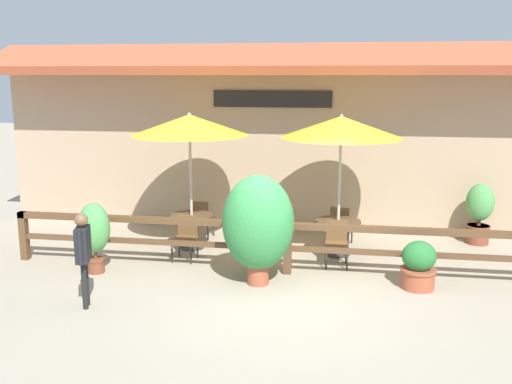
# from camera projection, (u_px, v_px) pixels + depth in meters

# --- Properties ---
(ground_plane) EXTENTS (60.00, 60.00, 0.00)m
(ground_plane) POSITION_uv_depth(u_px,v_px,m) (280.00, 295.00, 9.32)
(ground_plane) COLOR #9E937F
(building_facade) EXTENTS (14.28, 1.49, 4.23)m
(building_facade) POSITION_uv_depth(u_px,v_px,m) (303.00, 136.00, 12.85)
(building_facade) COLOR tan
(building_facade) RESTS_ON ground
(patio_railing) EXTENTS (10.40, 0.14, 0.95)m
(patio_railing) POSITION_uv_depth(u_px,v_px,m) (288.00, 237.00, 10.19)
(patio_railing) COLOR brown
(patio_railing) RESTS_ON ground
(patio_umbrella_near) EXTENTS (2.34, 2.34, 2.80)m
(patio_umbrella_near) POSITION_uv_depth(u_px,v_px,m) (189.00, 125.00, 11.33)
(patio_umbrella_near) COLOR #B7B2A8
(patio_umbrella_near) RESTS_ON ground
(dining_table_near) EXTENTS (0.89, 0.89, 0.71)m
(dining_table_near) POSITION_uv_depth(u_px,v_px,m) (192.00, 222.00, 11.73)
(dining_table_near) COLOR #4C3826
(dining_table_near) RESTS_ON ground
(chair_near_streetside) EXTENTS (0.45, 0.45, 0.85)m
(chair_near_streetside) POSITION_uv_depth(u_px,v_px,m) (186.00, 236.00, 11.02)
(chair_near_streetside) COLOR brown
(chair_near_streetside) RESTS_ON ground
(chair_near_wallside) EXTENTS (0.46, 0.46, 0.85)m
(chair_near_wallside) POSITION_uv_depth(u_px,v_px,m) (201.00, 217.00, 12.46)
(chair_near_wallside) COLOR brown
(chair_near_wallside) RESTS_ON ground
(patio_umbrella_middle) EXTENTS (2.34, 2.34, 2.80)m
(patio_umbrella_middle) POSITION_uv_depth(u_px,v_px,m) (341.00, 127.00, 10.88)
(patio_umbrella_middle) COLOR #B7B2A8
(patio_umbrella_middle) RESTS_ON ground
(dining_table_middle) EXTENTS (0.89, 0.89, 0.71)m
(dining_table_middle) POSITION_uv_depth(u_px,v_px,m) (338.00, 228.00, 11.28)
(dining_table_middle) COLOR #4C3826
(dining_table_middle) RESTS_ON ground
(chair_middle_streetside) EXTENTS (0.44, 0.44, 0.85)m
(chair_middle_streetside) POSITION_uv_depth(u_px,v_px,m) (337.00, 241.00, 10.67)
(chair_middle_streetside) COLOR brown
(chair_middle_streetside) RESTS_ON ground
(chair_middle_wallside) EXTENTS (0.50, 0.50, 0.85)m
(chair_middle_wallside) POSITION_uv_depth(u_px,v_px,m) (341.00, 224.00, 11.92)
(chair_middle_wallside) COLOR brown
(chair_middle_wallside) RESTS_ON ground
(potted_plant_entrance_palm) EXTENTS (0.60, 0.60, 0.82)m
(potted_plant_entrance_palm) POSITION_uv_depth(u_px,v_px,m) (419.00, 266.00, 9.55)
(potted_plant_entrance_palm) COLOR #9E4C33
(potted_plant_entrance_palm) RESTS_ON ground
(potted_plant_corner_fern) EXTENTS (0.57, 0.52, 1.30)m
(potted_plant_corner_fern) POSITION_uv_depth(u_px,v_px,m) (94.00, 231.00, 10.23)
(potted_plant_corner_fern) COLOR brown
(potted_plant_corner_fern) RESTS_ON ground
(potted_plant_broad_leaf) EXTENTS (1.22, 1.10, 1.90)m
(potted_plant_broad_leaf) POSITION_uv_depth(u_px,v_px,m) (258.00, 224.00, 9.62)
(potted_plant_broad_leaf) COLOR #9E4C33
(potted_plant_broad_leaf) RESTS_ON ground
(potted_plant_small_flowering) EXTENTS (0.58, 0.52, 1.30)m
(potted_plant_small_flowering) POSITION_uv_depth(u_px,v_px,m) (480.00, 211.00, 12.01)
(potted_plant_small_flowering) COLOR brown
(potted_plant_small_flowering) RESTS_ON ground
(pedestrian) EXTENTS (0.29, 0.51, 1.50)m
(pedestrian) POSITION_uv_depth(u_px,v_px,m) (83.00, 248.00, 8.66)
(pedestrian) COLOR black
(pedestrian) RESTS_ON ground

